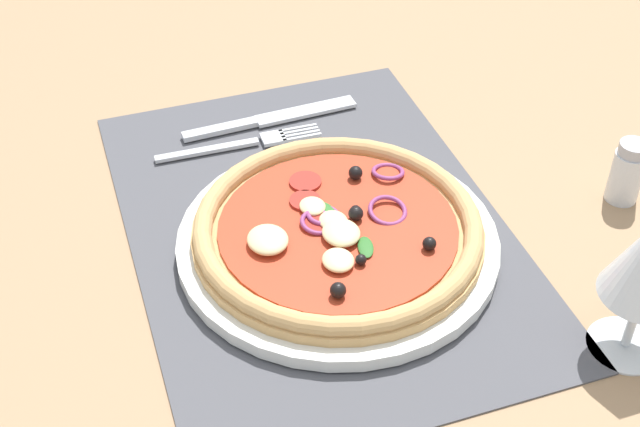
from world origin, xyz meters
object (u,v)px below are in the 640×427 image
object	(u,v)px
plate	(338,242)
fork	(248,143)
pepper_shaker	(627,172)
pizza	(337,228)
knife	(272,118)

from	to	relation	value
plate	fork	size ratio (longest dim) A/B	1.66
fork	pepper_shaker	xyz separation A→B (cm)	(20.20, 33.08, 2.63)
pepper_shaker	plate	bearing A→B (deg)	-93.39
pizza	pepper_shaker	size ratio (longest dim) A/B	4.02
pizza	pepper_shaker	xyz separation A→B (cm)	(1.75, 29.49, 0.43)
pepper_shaker	knife	bearing A→B (deg)	-128.98
plate	fork	xyz separation A→B (cm)	(-18.45, -3.63, -0.45)
plate	knife	size ratio (longest dim) A/B	1.49
plate	pepper_shaker	size ratio (longest dim) A/B	4.46
knife	pepper_shaker	world-z (taller)	pepper_shaker
plate	fork	world-z (taller)	plate
knife	pepper_shaker	xyz separation A→B (cm)	(23.76, 29.36, 2.60)
fork	pizza	bearing A→B (deg)	-77.79
fork	knife	world-z (taller)	knife
pizza	plate	bearing A→B (deg)	86.40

